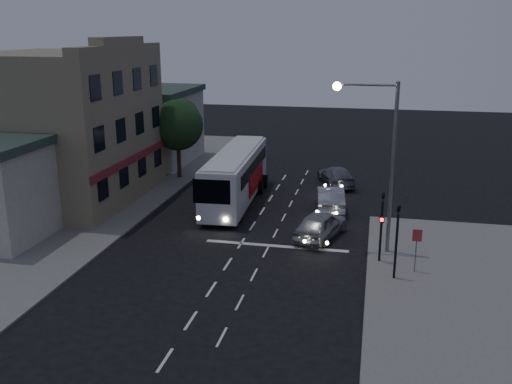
% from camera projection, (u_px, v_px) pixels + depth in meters
% --- Properties ---
extents(ground, '(120.00, 120.00, 0.00)m').
position_uv_depth(ground, '(232.00, 257.00, 30.16)').
color(ground, black).
extents(sidewalk_near, '(12.00, 24.00, 0.12)m').
position_uv_depth(sidewalk_near, '(510.00, 317.00, 23.79)').
color(sidewalk_near, slate).
rests_on(sidewalk_near, ground).
extents(sidewalk_far, '(12.00, 50.00, 0.12)m').
position_uv_depth(sidewalk_far, '(82.00, 198.00, 40.25)').
color(sidewalk_far, slate).
rests_on(sidewalk_far, ground).
extents(road_markings, '(8.00, 30.55, 0.01)m').
position_uv_depth(road_markings, '(268.00, 237.00, 33.01)').
color(road_markings, silver).
rests_on(road_markings, ground).
extents(tour_bus, '(2.97, 11.89, 3.62)m').
position_uv_depth(tour_bus, '(236.00, 175.00, 39.07)').
color(tour_bus, silver).
rests_on(tour_bus, ground).
extents(car_suv, '(3.09, 4.99, 1.59)m').
position_uv_depth(car_suv, '(321.00, 225.00, 32.66)').
color(car_suv, '#A3A3A3').
rests_on(car_suv, ground).
extents(car_sedan_a, '(2.34, 5.09, 1.62)m').
position_uv_depth(car_sedan_a, '(330.00, 198.00, 37.69)').
color(car_sedan_a, '#A3A2A9').
rests_on(car_sedan_a, ground).
extents(car_sedan_b, '(3.57, 5.32, 1.43)m').
position_uv_depth(car_sedan_b, '(336.00, 176.00, 43.74)').
color(car_sedan_b, slate).
rests_on(car_sedan_b, ground).
extents(traffic_signal_main, '(0.25, 0.35, 4.10)m').
position_uv_depth(traffic_signal_main, '(382.00, 218.00, 28.70)').
color(traffic_signal_main, black).
rests_on(traffic_signal_main, sidewalk_near).
extents(traffic_signal_side, '(0.18, 0.15, 4.10)m').
position_uv_depth(traffic_signal_side, '(397.00, 233.00, 26.70)').
color(traffic_signal_side, black).
rests_on(traffic_signal_side, sidewalk_near).
extents(regulatory_sign, '(0.45, 0.12, 2.20)m').
position_uv_depth(regulatory_sign, '(417.00, 243.00, 27.64)').
color(regulatory_sign, slate).
rests_on(regulatory_sign, sidewalk_near).
extents(streetlight, '(3.32, 0.44, 9.00)m').
position_uv_depth(streetlight, '(381.00, 148.00, 29.17)').
color(streetlight, slate).
rests_on(streetlight, sidewalk_near).
extents(main_building, '(10.12, 12.00, 11.00)m').
position_uv_depth(main_building, '(63.00, 126.00, 39.03)').
color(main_building, olive).
rests_on(main_building, sidewalk_far).
extents(low_building_north, '(9.40, 9.40, 6.50)m').
position_uv_depth(low_building_north, '(140.00, 124.00, 50.71)').
color(low_building_north, '#ACA598').
rests_on(low_building_north, sidewalk_far).
extents(street_tree, '(4.00, 4.00, 6.20)m').
position_uv_depth(street_tree, '(178.00, 123.00, 44.67)').
color(street_tree, black).
rests_on(street_tree, sidewalk_far).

